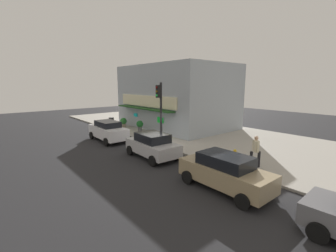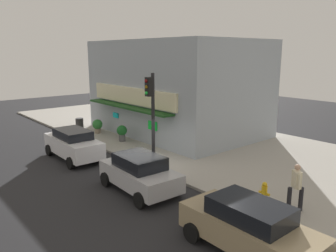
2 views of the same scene
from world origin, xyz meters
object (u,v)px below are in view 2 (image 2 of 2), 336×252
(trash_can, at_px, (80,124))
(potted_plant_by_doorway, at_px, (98,125))
(parked_car_silver, at_px, (140,173))
(traffic_light, at_px, (151,107))
(fire_hydrant, at_px, (264,192))
(parked_car_white, at_px, (73,144))
(pedestrian, at_px, (296,186))
(potted_plant_by_window, at_px, (122,132))
(parked_car_tan, at_px, (249,227))

(trash_can, xyz_separation_m, potted_plant_by_doorway, (1.88, 0.49, 0.13))
(trash_can, height_order, parked_car_silver, parked_car_silver)
(potted_plant_by_doorway, distance_m, parked_car_silver, 10.87)
(traffic_light, bearing_deg, fire_hydrant, 4.41)
(trash_can, bearing_deg, parked_car_white, -28.55)
(pedestrian, bearing_deg, potted_plant_by_window, 177.38)
(trash_can, height_order, potted_plant_by_window, potted_plant_by_window)
(trash_can, bearing_deg, potted_plant_by_window, 6.89)
(trash_can, height_order, parked_car_white, parked_car_white)
(pedestrian, bearing_deg, trash_can, -179.92)
(traffic_light, relative_size, fire_hydrant, 5.71)
(parked_car_silver, height_order, parked_car_white, parked_car_white)
(fire_hydrant, xyz_separation_m, potted_plant_by_doorway, (-14.52, 0.70, 0.17))
(parked_car_tan, bearing_deg, trash_can, 169.42)
(traffic_light, bearing_deg, parked_car_white, -145.71)
(traffic_light, xyz_separation_m, potted_plant_by_window, (-4.92, 1.31, -2.41))
(parked_car_silver, bearing_deg, trash_can, 165.66)
(traffic_light, relative_size, parked_car_tan, 1.09)
(fire_hydrant, distance_m, parked_car_silver, 5.16)
(parked_car_silver, distance_m, parked_car_white, 6.06)
(pedestrian, bearing_deg, potted_plant_by_doorway, 178.29)
(parked_car_silver, bearing_deg, potted_plant_by_doorway, 160.68)
(trash_can, relative_size, parked_car_silver, 0.22)
(potted_plant_by_doorway, relative_size, parked_car_silver, 0.25)
(traffic_light, xyz_separation_m, parked_car_tan, (8.13, -2.65, -2.32))
(parked_car_tan, bearing_deg, parked_car_silver, 177.45)
(traffic_light, xyz_separation_m, pedestrian, (7.68, 0.74, -2.06))
(pedestrian, relative_size, potted_plant_by_doorway, 1.79)
(pedestrian, height_order, parked_car_tan, pedestrian)
(fire_hydrant, height_order, trash_can, trash_can)
(fire_hydrant, xyz_separation_m, parked_car_white, (-10.32, -3.09, 0.34))
(pedestrian, xyz_separation_m, potted_plant_by_window, (-12.60, 0.58, -0.35))
(potted_plant_by_doorway, bearing_deg, traffic_light, -8.59)
(parked_car_tan, bearing_deg, pedestrian, 97.52)
(fire_hydrant, height_order, potted_plant_by_doorway, potted_plant_by_doorway)
(fire_hydrant, xyz_separation_m, potted_plant_by_window, (-11.44, 0.81, 0.23))
(potted_plant_by_doorway, relative_size, parked_car_tan, 0.23)
(parked_car_silver, bearing_deg, parked_car_white, -178.08)
(potted_plant_by_doorway, relative_size, parked_car_white, 0.23)
(fire_hydrant, height_order, pedestrian, pedestrian)
(trash_can, bearing_deg, pedestrian, 0.08)
(traffic_light, distance_m, pedestrian, 7.99)
(traffic_light, distance_m, trash_can, 10.24)
(potted_plant_by_doorway, height_order, potted_plant_by_window, potted_plant_by_window)
(potted_plant_by_window, xyz_separation_m, parked_car_silver, (7.18, -3.70, 0.07))
(parked_car_silver, bearing_deg, traffic_light, 133.43)
(pedestrian, distance_m, parked_car_silver, 6.26)
(traffic_light, height_order, trash_can, traffic_light)
(potted_plant_by_doorway, xyz_separation_m, potted_plant_by_window, (3.08, 0.11, 0.06))
(fire_hydrant, bearing_deg, traffic_light, -175.59)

